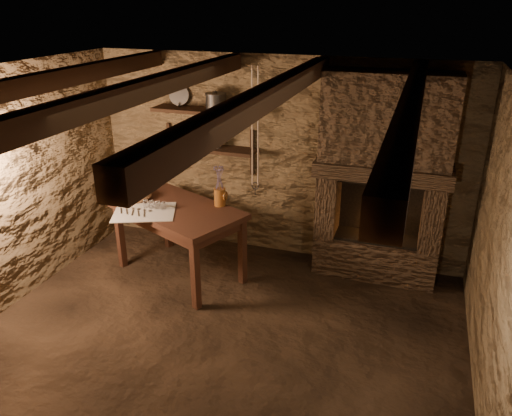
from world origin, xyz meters
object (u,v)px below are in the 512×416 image
(wooden_bowl, at_px, (135,196))
(iron_stockpot, at_px, (216,102))
(work_table, at_px, (179,239))
(stoneware_jug, at_px, (220,189))
(red_pot, at_px, (376,220))

(wooden_bowl, xyz_separation_m, iron_stockpot, (0.73, 0.72, 0.98))
(work_table, height_order, stoneware_jug, stoneware_jug)
(stoneware_jug, relative_size, iron_stockpot, 1.94)
(wooden_bowl, relative_size, red_pot, 0.68)
(red_pot, bearing_deg, stoneware_jug, -164.68)
(wooden_bowl, bearing_deg, stoneware_jug, 8.08)
(work_table, relative_size, wooden_bowl, 4.53)
(stoneware_jug, bearing_deg, iron_stockpot, 108.29)
(iron_stockpot, bearing_deg, wooden_bowl, -135.57)
(work_table, relative_size, red_pot, 3.10)
(stoneware_jug, height_order, wooden_bowl, stoneware_jug)
(work_table, relative_size, stoneware_jug, 3.71)
(work_table, height_order, red_pot, red_pot)
(wooden_bowl, relative_size, iron_stockpot, 1.59)
(iron_stockpot, relative_size, red_pot, 0.43)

